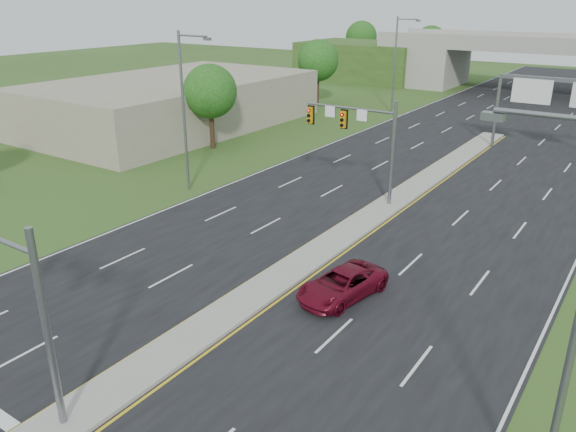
% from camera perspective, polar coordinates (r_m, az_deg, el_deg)
% --- Properties ---
extents(ground, '(240.00, 240.00, 0.00)m').
position_cam_1_polar(ground, '(20.87, -21.77, -19.15)').
color(ground, '#314A1A').
rests_on(ground, ground).
extents(road, '(24.00, 160.00, 0.02)m').
position_cam_1_polar(road, '(47.05, 15.32, 4.52)').
color(road, black).
rests_on(road, ground).
extents(median, '(2.00, 54.00, 0.16)m').
position_cam_1_polar(median, '(36.41, 8.90, 0.28)').
color(median, gray).
rests_on(median, road).
extents(lane_markings, '(23.72, 160.00, 0.01)m').
position_cam_1_polar(lane_markings, '(41.78, 11.70, 2.76)').
color(lane_markings, gold).
rests_on(lane_markings, road).
extents(signal_mast_far, '(6.62, 0.60, 7.00)m').
position_cam_1_polar(signal_mast_far, '(37.68, 7.47, 8.43)').
color(signal_mast_far, slate).
rests_on(signal_mast_far, ground).
extents(sign_gantry, '(11.58, 0.44, 6.67)m').
position_cam_1_polar(sign_gantry, '(53.94, 26.34, 10.89)').
color(sign_gantry, slate).
rests_on(sign_gantry, ground).
extents(overpass, '(80.00, 14.00, 8.10)m').
position_cam_1_polar(overpass, '(89.56, 25.64, 13.27)').
color(overpass, gray).
rests_on(overpass, ground).
extents(lightpole_l_mid, '(2.85, 0.25, 11.00)m').
position_cam_1_polar(lightpole_l_mid, '(39.81, -10.38, 10.99)').
color(lightpole_l_mid, slate).
rests_on(lightpole_l_mid, ground).
extents(lightpole_l_far, '(2.85, 0.25, 11.00)m').
position_cam_1_polar(lightpole_l_far, '(69.02, 10.96, 15.23)').
color(lightpole_l_far, slate).
rests_on(lightpole_l_far, ground).
extents(lightpole_r_near, '(2.85, 0.25, 11.00)m').
position_cam_1_polar(lightpole_r_near, '(14.69, 26.61, -9.33)').
color(lightpole_r_near, slate).
rests_on(lightpole_r_near, ground).
extents(tree_l_near, '(4.80, 4.80, 7.60)m').
position_cam_1_polar(tree_l_near, '(51.68, -7.92, 12.42)').
color(tree_l_near, '#382316').
rests_on(tree_l_near, ground).
extents(tree_l_mid, '(5.20, 5.20, 8.12)m').
position_cam_1_polar(tree_l_mid, '(74.00, 3.06, 15.49)').
color(tree_l_mid, '#382316').
rests_on(tree_l_mid, ground).
extents(tree_back_a, '(6.00, 6.00, 8.85)m').
position_cam_1_polar(tree_back_a, '(114.75, 7.46, 17.60)').
color(tree_back_a, '#382316').
rests_on(tree_back_a, ground).
extents(tree_back_b, '(5.60, 5.60, 8.32)m').
position_cam_1_polar(tree_back_b, '(109.11, 14.28, 16.79)').
color(tree_back_b, '#382316').
rests_on(tree_back_b, ground).
extents(commercial_building, '(18.00, 30.00, 5.00)m').
position_cam_1_polar(commercial_building, '(62.52, -11.67, 11.23)').
color(commercial_building, gray).
rests_on(commercial_building, ground).
extents(car_far_a, '(3.06, 5.11, 1.33)m').
position_cam_1_polar(car_far_a, '(26.18, 5.51, -6.91)').
color(car_far_a, '#5F091A').
rests_on(car_far_a, road).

